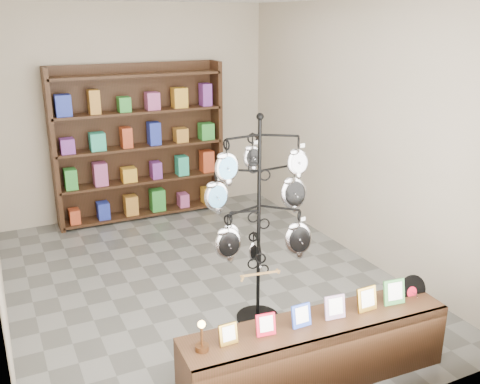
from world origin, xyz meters
The scene contains 5 objects.
ground centered at (0.00, 0.00, 0.00)m, with size 5.00×5.00×0.00m, color slate.
room_envelope centered at (0.00, 0.00, 1.85)m, with size 5.00×5.00×5.00m.
display_tree centered at (0.20, -0.97, 1.17)m, with size 1.06×1.02×2.02m.
front_shelf centered at (0.19, -2.00, 0.27)m, with size 2.23×0.56×0.78m.
back_shelving centered at (0.00, 2.30, 1.03)m, with size 2.42×0.36×2.20m.
Camera 1 is at (-1.94, -5.02, 2.81)m, focal length 40.00 mm.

